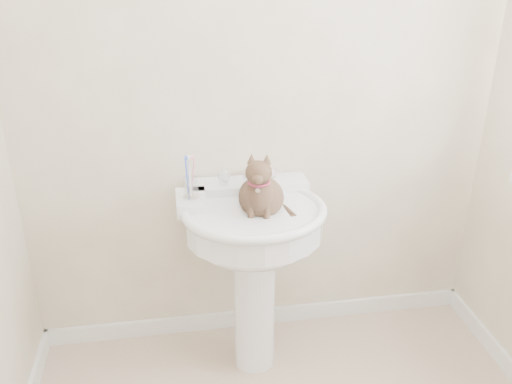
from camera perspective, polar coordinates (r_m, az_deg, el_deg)
name	(u,v)px	position (r m, az deg, el deg)	size (l,w,h in m)	color
wall_back	(261,93)	(2.42, 0.52, 10.36)	(2.20, 0.00, 2.50)	beige
baseboard_back	(260,316)	(2.95, 0.46, -12.94)	(2.20, 0.02, 0.09)	white
pedestal_sink	(253,239)	(2.36, -0.27, -4.97)	(0.63, 0.62, 0.87)	white
faucet	(249,176)	(2.39, -0.79, 1.66)	(0.28, 0.12, 0.14)	silver
soap_bar	(259,173)	(2.49, 0.28, 1.97)	(0.09, 0.06, 0.03)	orange
toothbrush_cup	(191,187)	(2.28, -6.91, 0.49)	(0.07, 0.07, 0.19)	silver
cat	(261,194)	(2.24, 0.57, -0.16)	(0.21, 0.26, 0.39)	brown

